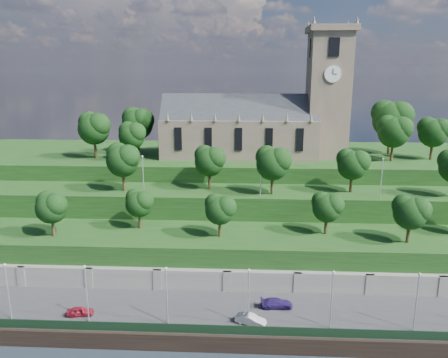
# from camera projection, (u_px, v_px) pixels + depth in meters

# --- Properties ---
(ground) EXTENTS (320.00, 320.00, 0.00)m
(ground) POSITION_uv_depth(u_px,v_px,m) (265.00, 353.00, 51.82)
(ground) COLOR #1B232C
(ground) RESTS_ON ground
(promenade) EXTENTS (160.00, 12.00, 2.00)m
(promenade) POSITION_uv_depth(u_px,v_px,m) (263.00, 318.00, 57.39)
(promenade) COLOR #2D2D30
(promenade) RESTS_ON ground
(quay_wall) EXTENTS (160.00, 0.50, 2.20)m
(quay_wall) POSITION_uv_depth(u_px,v_px,m) (265.00, 345.00, 51.50)
(quay_wall) COLOR black
(quay_wall) RESTS_ON ground
(fence) EXTENTS (160.00, 0.10, 1.20)m
(fence) POSITION_uv_depth(u_px,v_px,m) (265.00, 331.00, 51.77)
(fence) COLOR black
(fence) RESTS_ON promenade
(retaining_wall) EXTENTS (160.00, 2.10, 5.00)m
(retaining_wall) POSITION_uv_depth(u_px,v_px,m) (262.00, 286.00, 62.82)
(retaining_wall) COLOR slate
(retaining_wall) RESTS_ON ground
(embankment_lower) EXTENTS (160.00, 12.00, 8.00)m
(embankment_lower) POSITION_uv_depth(u_px,v_px,m) (261.00, 259.00, 68.30)
(embankment_lower) COLOR #163913
(embankment_lower) RESTS_ON ground
(embankment_upper) EXTENTS (160.00, 10.00, 12.00)m
(embankment_upper) POSITION_uv_depth(u_px,v_px,m) (259.00, 223.00, 78.48)
(embankment_upper) COLOR #163913
(embankment_upper) RESTS_ON ground
(hilltop) EXTENTS (160.00, 32.00, 15.00)m
(hilltop) POSITION_uv_depth(u_px,v_px,m) (257.00, 185.00, 98.47)
(hilltop) COLOR #163913
(hilltop) RESTS_ON ground
(church) EXTENTS (38.60, 12.35, 27.60)m
(church) POSITION_uv_depth(u_px,v_px,m) (262.00, 121.00, 90.92)
(church) COLOR brown
(church) RESTS_ON hilltop
(trees_lower) EXTENTS (67.87, 8.56, 7.19)m
(trees_lower) POSITION_uv_depth(u_px,v_px,m) (265.00, 207.00, 66.00)
(trees_lower) COLOR #312513
(trees_lower) RESTS_ON embankment_lower
(trees_upper) EXTENTS (62.36, 8.42, 8.49)m
(trees_upper) POSITION_uv_depth(u_px,v_px,m) (274.00, 161.00, 74.74)
(trees_upper) COLOR #312513
(trees_upper) RESTS_ON embankment_upper
(trees_hilltop) EXTENTS (75.49, 16.50, 11.57)m
(trees_hilltop) POSITION_uv_depth(u_px,v_px,m) (276.00, 125.00, 90.53)
(trees_hilltop) COLOR #312513
(trees_hilltop) RESTS_ON hilltop
(lamp_posts_promenade) EXTENTS (60.36, 0.36, 7.64)m
(lamp_posts_promenade) POSITION_uv_depth(u_px,v_px,m) (249.00, 293.00, 52.79)
(lamp_posts_promenade) COLOR #B2B2B7
(lamp_posts_promenade) RESTS_ON promenade
(lamp_posts_upper) EXTENTS (40.36, 0.36, 6.76)m
(lamp_posts_upper) POSITION_uv_depth(u_px,v_px,m) (261.00, 173.00, 73.17)
(lamp_posts_upper) COLOR #B2B2B7
(lamp_posts_upper) RESTS_ON embankment_upper
(car_left) EXTENTS (3.51, 1.84, 1.14)m
(car_left) POSITION_uv_depth(u_px,v_px,m) (80.00, 311.00, 56.08)
(car_left) COLOR maroon
(car_left) RESTS_ON promenade
(car_middle) EXTENTS (4.05, 2.58, 1.26)m
(car_middle) POSITION_uv_depth(u_px,v_px,m) (251.00, 320.00, 54.09)
(car_middle) COLOR #9E9DA1
(car_middle) RESTS_ON promenade
(car_right) EXTENTS (4.35, 1.99, 1.24)m
(car_right) POSITION_uv_depth(u_px,v_px,m) (277.00, 303.00, 57.93)
(car_right) COLOR #281957
(car_right) RESTS_ON promenade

